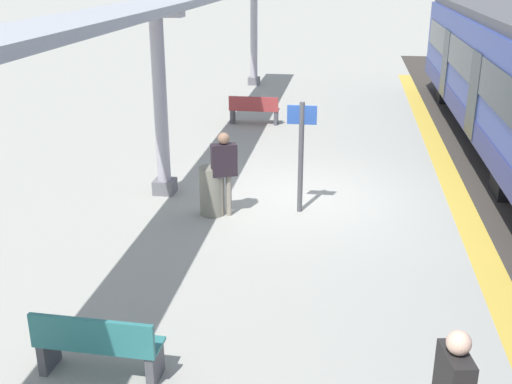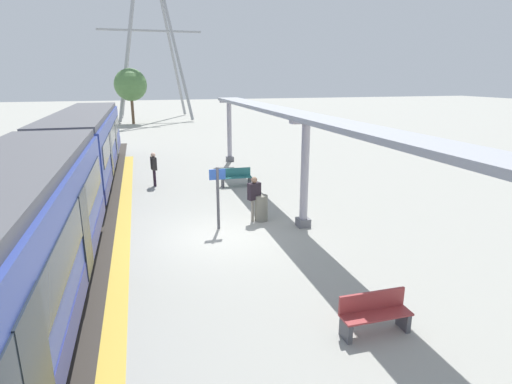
{
  "view_description": "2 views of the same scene",
  "coord_description": "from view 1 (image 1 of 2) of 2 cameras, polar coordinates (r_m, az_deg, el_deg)",
  "views": [
    {
      "loc": [
        -0.77,
        12.11,
        4.65
      ],
      "look_at": [
        0.65,
        2.56,
        1.05
      ],
      "focal_mm": 43.47,
      "sensor_mm": 36.0,
      "label": 1
    },
    {
      "loc": [
        -2.36,
        -12.62,
        5.12
      ],
      "look_at": [
        1.63,
        1.47,
        1.01
      ],
      "focal_mm": 28.72,
      "sensor_mm": 36.0,
      "label": 2
    }
  ],
  "objects": [
    {
      "name": "ground_plane",
      "position": [
        12.99,
        4.52,
        -0.6
      ],
      "size": [
        176.0,
        176.0,
        0.0
      ],
      "primitive_type": "plane",
      "color": "#9D9D93"
    },
    {
      "name": "tactile_edge_strip",
      "position": [
        13.19,
        18.43,
        -1.28
      ],
      "size": [
        0.52,
        31.44,
        0.01
      ],
      "primitive_type": "cube",
      "color": "gold",
      "rests_on": "ground"
    },
    {
      "name": "train_near_carriage",
      "position": [
        18.37,
        22.15,
        10.15
      ],
      "size": [
        2.65,
        14.83,
        3.48
      ],
      "color": "#314397",
      "rests_on": "ground"
    },
    {
      "name": "canopy_pillar_nearest",
      "position": [
        25.05,
        -0.19,
        14.15
      ],
      "size": [
        1.1,
        0.44,
        3.76
      ],
      "color": "slate",
      "rests_on": "ground"
    },
    {
      "name": "canopy_pillar_second",
      "position": [
        12.87,
        -8.79,
        7.9
      ],
      "size": [
        1.1,
        0.44,
        3.76
      ],
      "color": "slate",
      "rests_on": "ground"
    },
    {
      "name": "canopy_beam",
      "position": [
        12.79,
        -9.0,
        16.58
      ],
      "size": [
        1.2,
        25.64,
        0.16
      ],
      "primitive_type": "cube",
      "color": "#A8AAB2",
      "rests_on": "canopy_pillar_nearest"
    },
    {
      "name": "bench_near_end",
      "position": [
        7.68,
        -14.42,
        -13.47
      ],
      "size": [
        1.51,
        0.48,
        0.86
      ],
      "color": "#2C7373",
      "rests_on": "ground"
    },
    {
      "name": "bench_mid_platform",
      "position": [
        18.92,
        -0.19,
        7.59
      ],
      "size": [
        1.5,
        0.44,
        0.86
      ],
      "color": "#9E3636",
      "rests_on": "ground"
    },
    {
      "name": "trash_bin",
      "position": [
        12.02,
        -4.08,
        0.09
      ],
      "size": [
        0.48,
        0.48,
        0.96
      ],
      "primitive_type": "cylinder",
      "color": "slate",
      "rests_on": "ground"
    },
    {
      "name": "platform_info_sign",
      "position": [
        11.9,
        4.18,
        4.18
      ],
      "size": [
        0.56,
        0.1,
        2.2
      ],
      "color": "#4C4C51",
      "rests_on": "ground"
    },
    {
      "name": "passenger_by_the_benches",
      "position": [
        11.75,
        -2.96,
        2.53
      ],
      "size": [
        0.53,
        0.38,
        1.67
      ],
      "color": "gray",
      "rests_on": "ground"
    }
  ]
}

